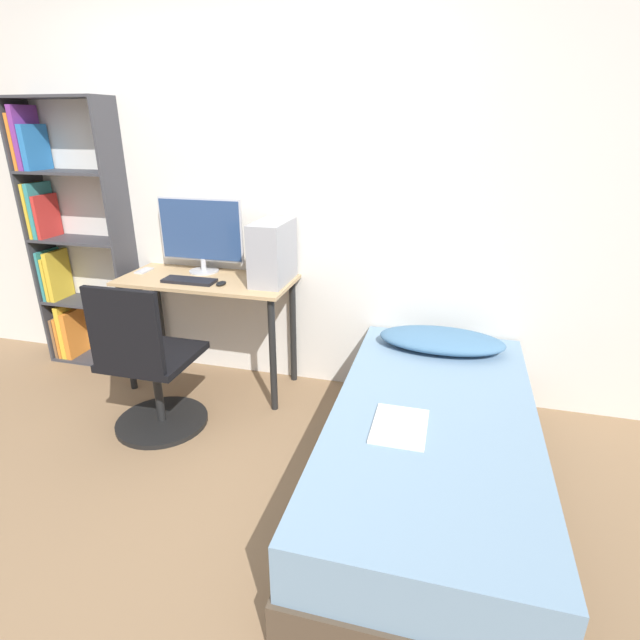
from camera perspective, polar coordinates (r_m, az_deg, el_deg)
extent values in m
plane|color=#846647|center=(2.64, -18.65, -20.76)|extent=(14.00, 14.00, 0.00)
cube|color=silver|center=(3.39, -6.72, 13.34)|extent=(8.00, 0.05, 2.50)
cube|color=tan|center=(3.36, -12.83, 4.47)|extent=(1.14, 0.51, 0.02)
cylinder|color=black|center=(3.60, -21.20, -1.96)|extent=(0.04, 0.04, 0.76)
cylinder|color=black|center=(3.13, -5.41, -4.10)|extent=(0.04, 0.04, 0.76)
cylinder|color=black|center=(3.91, -17.79, 0.34)|extent=(0.04, 0.04, 0.76)
cylinder|color=black|center=(3.48, -3.09, -1.27)|extent=(0.04, 0.04, 0.76)
cube|color=#38383D|center=(4.23, -29.38, 8.23)|extent=(0.02, 0.26, 1.89)
cube|color=#38383D|center=(3.78, -21.56, 8.18)|extent=(0.02, 0.26, 1.89)
cube|color=#38383D|center=(4.28, -23.67, -4.01)|extent=(0.69, 0.26, 0.02)
cube|color=#38383D|center=(4.12, -24.64, 1.90)|extent=(0.69, 0.26, 0.02)
cube|color=#38383D|center=(4.00, -25.69, 8.23)|extent=(0.69, 0.26, 0.02)
cube|color=#38383D|center=(3.93, -26.82, 14.85)|extent=(0.69, 0.26, 0.02)
cube|color=#38383D|center=(3.92, -28.05, 21.59)|extent=(0.69, 0.26, 0.02)
cube|color=brown|center=(4.42, -27.28, -1.48)|extent=(0.02, 0.22, 0.31)
cube|color=orange|center=(4.40, -26.97, -1.47)|extent=(0.02, 0.22, 0.32)
cube|color=gold|center=(4.36, -26.69, -0.94)|extent=(0.04, 0.22, 0.42)
cube|color=orange|center=(4.34, -26.19, -1.34)|extent=(0.04, 0.22, 0.37)
cube|color=teal|center=(4.27, -28.41, 4.65)|extent=(0.02, 0.22, 0.37)
cube|color=gold|center=(4.26, -28.03, 4.33)|extent=(0.02, 0.22, 0.32)
cube|color=gold|center=(4.22, -27.70, 4.59)|extent=(0.04, 0.22, 0.36)
cube|color=gold|center=(4.18, -29.57, 10.88)|extent=(0.02, 0.22, 0.38)
cube|color=teal|center=(4.15, -29.20, 10.91)|extent=(0.03, 0.22, 0.38)
cube|color=red|center=(4.13, -28.71, 10.37)|extent=(0.03, 0.22, 0.30)
cube|color=orange|center=(4.14, -30.78, 17.09)|extent=(0.03, 0.22, 0.36)
cube|color=#7A338E|center=(4.11, -30.46, 17.49)|extent=(0.04, 0.22, 0.41)
cube|color=#2870B7|center=(4.08, -29.77, 16.76)|extent=(0.04, 0.22, 0.30)
cylinder|color=black|center=(3.29, -17.57, -10.96)|extent=(0.55, 0.55, 0.03)
cylinder|color=black|center=(3.18, -18.01, -7.61)|extent=(0.05, 0.05, 0.41)
cube|color=black|center=(3.08, -18.49, -3.95)|extent=(0.48, 0.48, 0.04)
cube|color=black|center=(2.82, -21.50, -1.17)|extent=(0.43, 0.03, 0.46)
cube|color=#4C3D2D|center=(2.66, 12.25, -16.70)|extent=(0.97, 1.97, 0.21)
cube|color=#708EA8|center=(2.52, 12.67, -12.58)|extent=(0.94, 1.94, 0.25)
ellipsoid|color=teal|center=(3.08, 13.71, -2.26)|extent=(0.74, 0.36, 0.11)
cube|color=silver|center=(2.31, 9.09, -11.88)|extent=(0.24, 0.32, 0.01)
cylinder|color=#B7B7BC|center=(3.52, -13.11, 5.48)|extent=(0.20, 0.20, 0.01)
cylinder|color=#B7B7BC|center=(3.51, -13.17, 6.20)|extent=(0.04, 0.04, 0.08)
cube|color=#B7B7BC|center=(3.46, -13.47, 10.00)|extent=(0.59, 0.01, 0.42)
cube|color=navy|center=(3.45, -13.54, 9.97)|extent=(0.57, 0.01, 0.39)
cube|color=black|center=(3.30, -14.71, 4.37)|extent=(0.34, 0.13, 0.02)
cube|color=#99999E|center=(3.17, -5.44, 7.71)|extent=(0.20, 0.38, 0.39)
ellipsoid|color=black|center=(3.20, -11.24, 4.13)|extent=(0.06, 0.09, 0.02)
cube|color=#B7B7BC|center=(3.64, -19.46, 5.35)|extent=(0.07, 0.14, 0.01)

